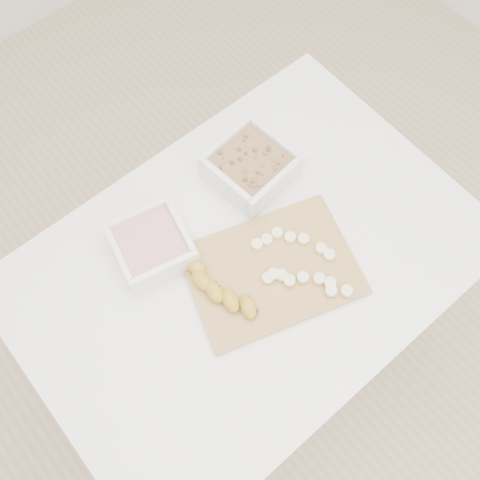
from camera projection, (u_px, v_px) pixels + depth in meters
ground at (246, 341)px, 1.85m from camera, size 3.50×3.50×0.00m
table at (248, 276)px, 1.25m from camera, size 1.00×0.70×0.75m
bowl_yogurt at (152, 245)px, 1.14m from camera, size 0.18×0.18×0.07m
bowl_granola at (251, 167)px, 1.22m from camera, size 0.19×0.19×0.08m
cutting_board at (271, 271)px, 1.15m from camera, size 0.41×0.35×0.01m
banana at (221, 289)px, 1.11m from camera, size 0.05×0.19×0.03m
banana_slices at (299, 264)px, 1.14m from camera, size 0.16×0.23×0.02m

